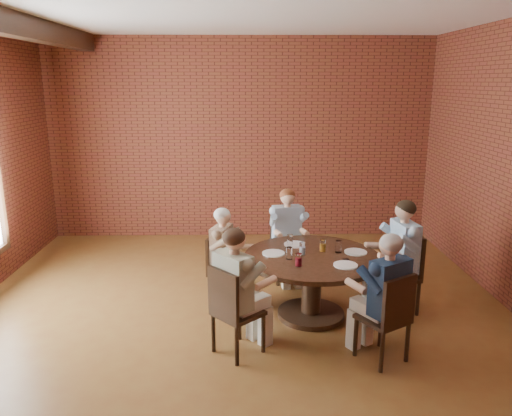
{
  "coord_description": "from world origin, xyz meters",
  "views": [
    {
      "loc": [
        0.08,
        -5.05,
        2.67
      ],
      "look_at": [
        0.22,
        1.0,
        1.13
      ],
      "focal_mm": 35.0,
      "sensor_mm": 36.0,
      "label": 1
    }
  ],
  "objects_px": {
    "diner_b": "(288,236)",
    "diner_e": "(384,298)",
    "chair_c": "(221,267)",
    "chair_b": "(286,244)",
    "diner_a": "(399,257)",
    "chair_a": "(405,269)",
    "diner_c": "(226,258)",
    "smartphone": "(347,261)",
    "diner_d": "(238,292)",
    "chair_d": "(232,308)",
    "chair_e": "(389,315)",
    "dining_table": "(312,274)"
  },
  "relations": [
    {
      "from": "chair_d",
      "to": "chair_e",
      "type": "distance_m",
      "value": 1.52
    },
    {
      "from": "dining_table",
      "to": "chair_c",
      "type": "height_order",
      "value": "chair_c"
    },
    {
      "from": "diner_a",
      "to": "smartphone",
      "type": "relative_size",
      "value": 9.54
    },
    {
      "from": "chair_a",
      "to": "diner_e",
      "type": "xyz_separation_m",
      "value": [
        -0.55,
        -1.1,
        0.14
      ]
    },
    {
      "from": "chair_c",
      "to": "diner_e",
      "type": "bearing_deg",
      "value": -109.71
    },
    {
      "from": "diner_b",
      "to": "diner_e",
      "type": "relative_size",
      "value": 0.98
    },
    {
      "from": "dining_table",
      "to": "chair_a",
      "type": "xyz_separation_m",
      "value": [
        1.12,
        0.17,
        -0.02
      ]
    },
    {
      "from": "chair_a",
      "to": "smartphone",
      "type": "distance_m",
      "value": 0.89
    },
    {
      "from": "chair_b",
      "to": "diner_e",
      "type": "height_order",
      "value": "diner_e"
    },
    {
      "from": "chair_c",
      "to": "chair_a",
      "type": "bearing_deg",
      "value": -76.45
    },
    {
      "from": "diner_a",
      "to": "diner_d",
      "type": "bearing_deg",
      "value": -72.11
    },
    {
      "from": "diner_c",
      "to": "smartphone",
      "type": "height_order",
      "value": "diner_c"
    },
    {
      "from": "chair_a",
      "to": "smartphone",
      "type": "height_order",
      "value": "chair_a"
    },
    {
      "from": "diner_d",
      "to": "diner_e",
      "type": "xyz_separation_m",
      "value": [
        1.41,
        -0.16,
        -0.01
      ]
    },
    {
      "from": "diner_e",
      "to": "smartphone",
      "type": "relative_size",
      "value": 9.19
    },
    {
      "from": "chair_c",
      "to": "chair_d",
      "type": "xyz_separation_m",
      "value": [
        0.16,
        -1.18,
        0.02
      ]
    },
    {
      "from": "chair_c",
      "to": "diner_d",
      "type": "height_order",
      "value": "diner_d"
    },
    {
      "from": "chair_a",
      "to": "chair_e",
      "type": "bearing_deg",
      "value": -32.09
    },
    {
      "from": "diner_c",
      "to": "smartphone",
      "type": "relative_size",
      "value": 8.63
    },
    {
      "from": "chair_b",
      "to": "dining_table",
      "type": "bearing_deg",
      "value": -90.0
    },
    {
      "from": "chair_d",
      "to": "diner_c",
      "type": "bearing_deg",
      "value": -37.83
    },
    {
      "from": "chair_b",
      "to": "chair_e",
      "type": "height_order",
      "value": "chair_e"
    },
    {
      "from": "diner_e",
      "to": "dining_table",
      "type": "bearing_deg",
      "value": -90.0
    },
    {
      "from": "diner_b",
      "to": "smartphone",
      "type": "xyz_separation_m",
      "value": [
        0.54,
        -1.31,
        0.12
      ]
    },
    {
      "from": "chair_d",
      "to": "diner_e",
      "type": "distance_m",
      "value": 1.48
    },
    {
      "from": "chair_b",
      "to": "chair_d",
      "type": "relative_size",
      "value": 0.98
    },
    {
      "from": "chair_d",
      "to": "chair_a",
      "type": "bearing_deg",
      "value": -106.51
    },
    {
      "from": "chair_a",
      "to": "diner_b",
      "type": "height_order",
      "value": "diner_b"
    },
    {
      "from": "diner_c",
      "to": "chair_e",
      "type": "distance_m",
      "value": 2.09
    },
    {
      "from": "diner_b",
      "to": "smartphone",
      "type": "distance_m",
      "value": 1.42
    },
    {
      "from": "dining_table",
      "to": "diner_b",
      "type": "relative_size",
      "value": 1.22
    },
    {
      "from": "chair_c",
      "to": "chair_e",
      "type": "relative_size",
      "value": 0.95
    },
    {
      "from": "chair_c",
      "to": "diner_b",
      "type": "bearing_deg",
      "value": -30.85
    },
    {
      "from": "diner_a",
      "to": "smartphone",
      "type": "bearing_deg",
      "value": -71.32
    },
    {
      "from": "chair_e",
      "to": "diner_d",
      "type": "bearing_deg",
      "value": -40.39
    },
    {
      "from": "chair_b",
      "to": "diner_e",
      "type": "relative_size",
      "value": 0.7
    },
    {
      "from": "chair_a",
      "to": "diner_b",
      "type": "xyz_separation_m",
      "value": [
        -1.31,
        0.94,
        0.13
      ]
    },
    {
      "from": "chair_c",
      "to": "diner_a",
      "type": "bearing_deg",
      "value": -77.0
    },
    {
      "from": "chair_a",
      "to": "diner_e",
      "type": "relative_size",
      "value": 0.73
    },
    {
      "from": "dining_table",
      "to": "diner_b",
      "type": "bearing_deg",
      "value": 99.61
    },
    {
      "from": "diner_a",
      "to": "diner_d",
      "type": "height_order",
      "value": "diner_a"
    },
    {
      "from": "chair_b",
      "to": "diner_a",
      "type": "bearing_deg",
      "value": -49.39
    },
    {
      "from": "dining_table",
      "to": "diner_d",
      "type": "bearing_deg",
      "value": -137.32
    },
    {
      "from": "diner_d",
      "to": "smartphone",
      "type": "distance_m",
      "value": 1.32
    },
    {
      "from": "chair_d",
      "to": "smartphone",
      "type": "relative_size",
      "value": 6.56
    },
    {
      "from": "chair_c",
      "to": "diner_c",
      "type": "distance_m",
      "value": 0.15
    },
    {
      "from": "chair_a",
      "to": "diner_e",
      "type": "height_order",
      "value": "diner_e"
    },
    {
      "from": "chair_a",
      "to": "chair_b",
      "type": "bearing_deg",
      "value": -135.91
    },
    {
      "from": "chair_a",
      "to": "chair_d",
      "type": "distance_m",
      "value": 2.25
    },
    {
      "from": "chair_b",
      "to": "diner_b",
      "type": "bearing_deg",
      "value": -90.0
    }
  ]
}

